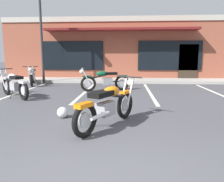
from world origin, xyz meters
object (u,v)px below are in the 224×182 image
at_px(helmet_on_pavement, 63,112).
at_px(parking_lot_lamp_post, 40,24).
at_px(motorcycle_green_cafe_racer, 14,84).
at_px(motorcycle_blue_standard, 105,80).
at_px(motorcycle_orange_scrambler, 32,76).
at_px(motorcycle_foreground_classic, 108,105).

xyz_separation_m(helmet_on_pavement, parking_lot_lamp_post, (-2.87, 6.08, 2.87)).
distance_m(motorcycle_green_cafe_racer, parking_lot_lamp_post, 4.52).
relative_size(motorcycle_blue_standard, parking_lot_lamp_post, 0.45).
bearing_deg(motorcycle_orange_scrambler, motorcycle_green_cafe_racer, -76.46).
distance_m(motorcycle_blue_standard, helmet_on_pavement, 4.03).
height_order(motorcycle_green_cafe_racer, helmet_on_pavement, motorcycle_green_cafe_racer).
height_order(motorcycle_foreground_classic, parking_lot_lamp_post, parking_lot_lamp_post).
relative_size(helmet_on_pavement, parking_lot_lamp_post, 0.06).
distance_m(motorcycle_green_cafe_racer, helmet_on_pavement, 3.42).
relative_size(motorcycle_blue_standard, helmet_on_pavement, 7.85).
xyz_separation_m(motorcycle_blue_standard, motorcycle_orange_scrambler, (-3.82, 1.61, 0.00)).
xyz_separation_m(motorcycle_green_cafe_racer, helmet_on_pavement, (2.43, -2.37, -0.33)).
bearing_deg(helmet_on_pavement, motorcycle_blue_standard, 81.25).
distance_m(motorcycle_foreground_classic, motorcycle_blue_standard, 4.54).
xyz_separation_m(motorcycle_orange_scrambler, helmet_on_pavement, (3.21, -5.58, -0.33)).
bearing_deg(parking_lot_lamp_post, motorcycle_foreground_classic, -58.83).
relative_size(motorcycle_orange_scrambler, helmet_on_pavement, 7.77).
bearing_deg(motorcycle_blue_standard, motorcycle_foreground_classic, -83.38).
bearing_deg(helmet_on_pavement, parking_lot_lamp_post, 115.26).
bearing_deg(helmet_on_pavement, motorcycle_green_cafe_racer, 135.71).
relative_size(motorcycle_blue_standard, motorcycle_green_cafe_racer, 1.17).
height_order(motorcycle_green_cafe_racer, parking_lot_lamp_post, parking_lot_lamp_post).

